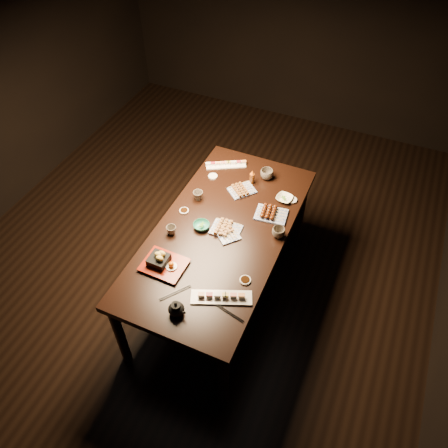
{
  "coord_description": "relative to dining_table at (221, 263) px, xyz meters",
  "views": [
    {
      "loc": [
        1.2,
        -2.18,
        3.06
      ],
      "look_at": [
        0.33,
        -0.21,
        0.77
      ],
      "focal_mm": 35.0,
      "sensor_mm": 36.0,
      "label": 1
    }
  ],
  "objects": [
    {
      "name": "tempura_tray",
      "position": [
        -0.22,
        -0.45,
        0.43
      ],
      "size": [
        0.29,
        0.23,
        0.1
      ],
      "primitive_type": null,
      "rotation": [
        0.0,
        0.0,
        -0.02
      ],
      "color": "black",
      "rests_on": "dining_table"
    },
    {
      "name": "teacup_near_left",
      "position": [
        -0.31,
        -0.17,
        0.41
      ],
      "size": [
        0.09,
        0.09,
        0.07
      ],
      "primitive_type": "imported",
      "rotation": [
        0.0,
        0.0,
        0.23
      ],
      "color": "brown",
      "rests_on": "dining_table"
    },
    {
      "name": "sauce_dish_west",
      "position": [
        -0.33,
        0.06,
        0.38
      ],
      "size": [
        0.09,
        0.09,
        0.01
      ],
      "primitive_type": "cylinder",
      "rotation": [
        0.0,
        0.0,
        -0.29
      ],
      "color": "white",
      "rests_on": "dining_table"
    },
    {
      "name": "teapot",
      "position": [
        0.03,
        -0.73,
        0.43
      ],
      "size": [
        0.14,
        0.14,
        0.1
      ],
      "primitive_type": null,
      "rotation": [
        0.0,
        0.0,
        -0.15
      ],
      "color": "black",
      "rests_on": "dining_table"
    },
    {
      "name": "sushi_platter_far",
      "position": [
        -0.26,
        0.69,
        0.4
      ],
      "size": [
        0.33,
        0.24,
        0.04
      ],
      "primitive_type": null,
      "rotation": [
        0.0,
        0.0,
        3.65
      ],
      "color": "white",
      "rests_on": "dining_table"
    },
    {
      "name": "teacup_far_right",
      "position": [
        0.1,
        0.67,
        0.42
      ],
      "size": [
        0.13,
        0.13,
        0.08
      ],
      "primitive_type": "imported",
      "rotation": [
        0.0,
        0.0,
        -0.27
      ],
      "color": "brown",
      "rests_on": "dining_table"
    },
    {
      "name": "yakitori_plate_center",
      "position": [
        0.03,
        0.01,
        0.4
      ],
      "size": [
        0.22,
        0.17,
        0.05
      ],
      "primitive_type": null,
      "rotation": [
        0.0,
        0.0,
        0.06
      ],
      "color": "#828EB6",
      "rests_on": "dining_table"
    },
    {
      "name": "condiment_bottle",
      "position": [
        0.01,
        0.57,
        0.44
      ],
      "size": [
        0.05,
        0.05,
        0.12
      ],
      "primitive_type": "cylinder",
      "rotation": [
        0.0,
        0.0,
        -0.42
      ],
      "color": "#622E0D",
      "rests_on": "dining_table"
    },
    {
      "name": "dining_table",
      "position": [
        0.0,
        0.0,
        0.0
      ],
      "size": [
        0.92,
        1.81,
        0.75
      ],
      "primitive_type": "cube",
      "rotation": [
        0.0,
        0.0,
        -0.01
      ],
      "color": "black",
      "rests_on": "ground"
    },
    {
      "name": "sauce_dish_east",
      "position": [
        0.37,
        0.5,
        0.38
      ],
      "size": [
        0.09,
        0.09,
        0.01
      ],
      "primitive_type": "cylinder",
      "rotation": [
        0.0,
        0.0,
        0.28
      ],
      "color": "white",
      "rests_on": "dining_table"
    },
    {
      "name": "sauce_dish_se",
      "position": [
        0.32,
        -0.34,
        0.38
      ],
      "size": [
        0.08,
        0.08,
        0.01
      ],
      "primitive_type": "cylinder",
      "rotation": [
        0.0,
        0.0,
        0.0
      ],
      "color": "white",
      "rests_on": "dining_table"
    },
    {
      "name": "chopsticks_se",
      "position": [
        0.33,
        -0.6,
        0.38
      ],
      "size": [
        0.2,
        0.06,
        0.01
      ],
      "primitive_type": null,
      "rotation": [
        0.0,
        0.0,
        -0.22
      ],
      "color": "black",
      "rests_on": "dining_table"
    },
    {
      "name": "sauce_dish_nw",
      "position": [
        -0.3,
        0.51,
        0.38
      ],
      "size": [
        0.1,
        0.1,
        0.01
      ],
      "primitive_type": "cylinder",
      "rotation": [
        0.0,
        0.0,
        -0.33
      ],
      "color": "white",
      "rests_on": "dining_table"
    },
    {
      "name": "tsukune_plate",
      "position": [
        0.28,
        0.29,
        0.4
      ],
      "size": [
        0.25,
        0.19,
        0.06
      ],
      "primitive_type": null,
      "rotation": [
        0.0,
        0.0,
        0.12
      ],
      "color": "#828EB6",
      "rests_on": "dining_table"
    },
    {
      "name": "ground",
      "position": [
        -0.33,
        0.26,
        -0.38
      ],
      "size": [
        5.0,
        5.0,
        0.0
      ],
      "primitive_type": "plane",
      "color": "black",
      "rests_on": "ground"
    },
    {
      "name": "chopsticks_near",
      "position": [
        -0.05,
        -0.61,
        0.38
      ],
      "size": [
        0.15,
        0.19,
        0.01
      ],
      "primitive_type": null,
      "rotation": [
        0.0,
        0.0,
        0.94
      ],
      "color": "black",
      "rests_on": "dining_table"
    },
    {
      "name": "yakitori_plate_right",
      "position": [
        0.05,
        -0.01,
        0.4
      ],
      "size": [
        0.24,
        0.24,
        0.05
      ],
      "primitive_type": null,
      "rotation": [
        0.0,
        0.0,
        -0.73
      ],
      "color": "#828EB6",
      "rests_on": "dining_table"
    },
    {
      "name": "teacup_mid_right",
      "position": [
        0.39,
        0.12,
        0.41
      ],
      "size": [
        0.12,
        0.12,
        0.07
      ],
      "primitive_type": "imported",
      "rotation": [
        0.0,
        0.0,
        -0.3
      ],
      "color": "brown",
      "rests_on": "dining_table"
    },
    {
      "name": "teacup_far_left",
      "position": [
        -0.3,
        0.23,
        0.41
      ],
      "size": [
        0.08,
        0.08,
        0.07
      ],
      "primitive_type": "imported",
      "rotation": [
        0.0,
        0.0,
        0.04
      ],
      "color": "brown",
      "rests_on": "dining_table"
    },
    {
      "name": "edamame_bowl_cream",
      "position": [
        0.31,
        0.49,
        0.39
      ],
      "size": [
        0.14,
        0.14,
        0.03
      ],
      "primitive_type": "imported",
      "rotation": [
        0.0,
        0.0,
        -0.14
      ],
      "color": "#FFF8D0",
      "rests_on": "dining_table"
    },
    {
      "name": "sushi_platter_near",
      "position": [
        0.24,
        -0.52,
        0.4
      ],
      "size": [
        0.4,
        0.24,
        0.05
      ],
      "primitive_type": null,
      "rotation": [
        0.0,
        0.0,
        0.39
      ],
      "color": "white",
      "rests_on": "dining_table"
    },
    {
      "name": "yakitori_plate_left",
      "position": [
        -0.02,
        0.45,
        0.4
      ],
      "size": [
        0.24,
        0.24,
        0.05
      ],
      "primitive_type": null,
      "rotation": [
        0.0,
        0.0,
        0.86
      ],
      "color": "#828EB6",
      "rests_on": "dining_table"
    },
    {
      "name": "edamame_bowl_green",
      "position": [
        -0.14,
        -0.03,
        0.39
      ],
      "size": [
        0.15,
        0.15,
        0.04
      ],
      "primitive_type": "imported",
      "rotation": [
        0.0,
        0.0,
        0.28
      ],
      "color": "#2D896F",
      "rests_on": "dining_table"
    }
  ]
}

